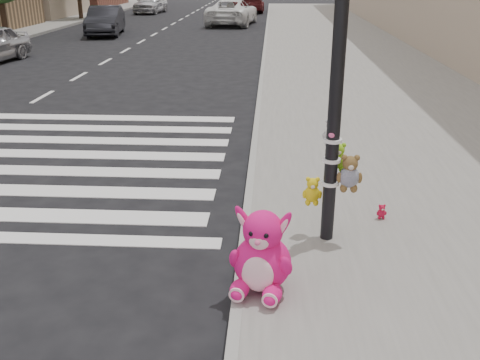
# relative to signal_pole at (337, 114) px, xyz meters

# --- Properties ---
(ground) EXTENTS (120.00, 120.00, 0.00)m
(ground) POSITION_rel_signal_pole_xyz_m (-2.63, -1.81, -1.75)
(ground) COLOR black
(ground) RESTS_ON ground
(sidewalk_near) EXTENTS (7.00, 80.00, 0.14)m
(sidewalk_near) POSITION_rel_signal_pole_xyz_m (2.37, 8.19, -1.68)
(sidewalk_near) COLOR slate
(sidewalk_near) RESTS_ON ground
(curb_edge) EXTENTS (0.12, 80.00, 0.15)m
(curb_edge) POSITION_rel_signal_pole_xyz_m (-1.08, 8.19, -1.68)
(curb_edge) COLOR gray
(curb_edge) RESTS_ON ground
(signal_pole) EXTENTS (0.71, 0.49, 4.00)m
(signal_pole) POSITION_rel_signal_pole_xyz_m (0.00, 0.00, 0.00)
(signal_pole) COLOR black
(signal_pole) RESTS_ON sidewalk_near
(pink_bunny) EXTENTS (0.72, 0.80, 0.96)m
(pink_bunny) POSITION_rel_signal_pole_xyz_m (-0.83, -1.24, -1.22)
(pink_bunny) COLOR #E81375
(pink_bunny) RESTS_ON sidewalk_near
(red_teddy) EXTENTS (0.15, 0.11, 0.21)m
(red_teddy) POSITION_rel_signal_pole_xyz_m (0.77, 0.59, -1.51)
(red_teddy) COLOR red
(red_teddy) RESTS_ON sidewalk_near
(car_dark_far) EXTENTS (2.22, 4.70, 1.49)m
(car_dark_far) POSITION_rel_signal_pole_xyz_m (-9.62, 22.82, -1.01)
(car_dark_far) COLOR black
(car_dark_far) RESTS_ON ground
(car_white_near) EXTENTS (3.15, 5.83, 1.55)m
(car_white_near) POSITION_rel_signal_pole_xyz_m (-3.29, 28.66, -0.98)
(car_white_near) COLOR white
(car_white_near) RESTS_ON ground
(car_maroon_near) EXTENTS (2.91, 5.68, 1.58)m
(car_maroon_near) POSITION_rel_signal_pole_xyz_m (-2.76, 39.24, -0.96)
(car_maroon_near) COLOR #5C1A1D
(car_maroon_near) RESTS_ON ground
(car_silver_deep) EXTENTS (2.21, 4.65, 1.53)m
(car_silver_deep) POSITION_rel_signal_pole_xyz_m (-10.38, 37.58, -0.99)
(car_silver_deep) COLOR silver
(car_silver_deep) RESTS_ON ground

